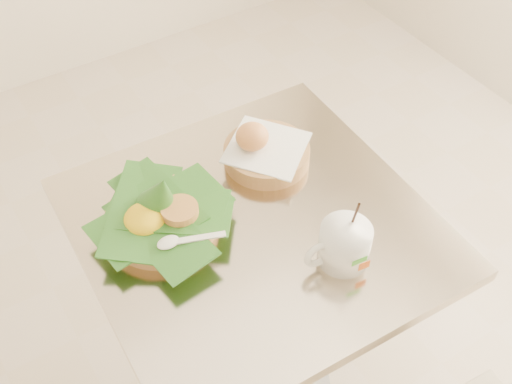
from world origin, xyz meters
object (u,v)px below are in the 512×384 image
bread_basket (264,151)px  coffee_mug (343,244)px  cafe_table (255,284)px  rice_basket (161,214)px

bread_basket → coffee_mug: (-0.02, -0.32, 0.02)m
cafe_table → rice_basket: bearing=150.6°
bread_basket → cafe_table: bearing=-128.9°
rice_basket → coffee_mug: 0.37m
rice_basket → bread_basket: bearing=10.5°
cafe_table → rice_basket: size_ratio=2.61×
rice_basket → bread_basket: size_ratio=1.23×
rice_basket → coffee_mug: (0.26, -0.27, 0.01)m
cafe_table → coffee_mug: 0.33m
cafe_table → rice_basket: 0.32m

